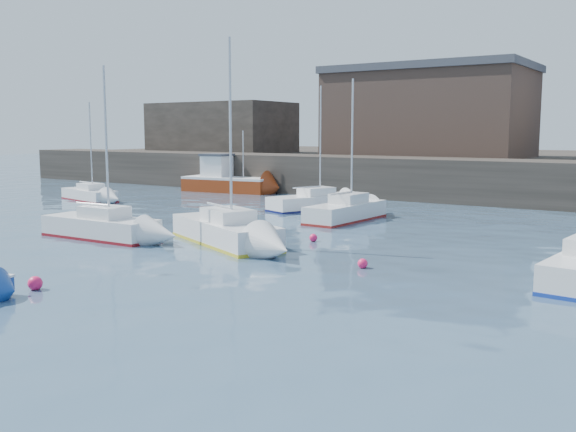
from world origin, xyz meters
The scene contains 14 objects.
water centered at (0.00, 0.00, 0.00)m, with size 220.00×220.00×0.00m, color #2D4760.
quay_wall centered at (0.00, 35.00, 1.50)m, with size 90.00×5.00×3.00m, color #28231E.
land_strip centered at (0.00, 53.00, 1.40)m, with size 90.00×32.00×2.80m, color #28231E.
warehouse centered at (-6.00, 43.00, 6.62)m, with size 16.40×10.40×7.60m.
bldg_west centered at (-28.00, 42.00, 5.30)m, with size 14.00×8.00×5.00m.
fishing_boat centered at (-18.95, 31.47, 0.97)m, with size 7.82×3.67×5.00m.
sailboat_a centered at (-9.15, 10.06, 0.55)m, with size 6.09×2.07×7.86m.
sailboat_b centered at (-3.43, 12.14, 0.58)m, with size 7.18×4.92×8.87m.
sailboat_e centered at (-22.84, 20.69, 0.45)m, with size 5.66×2.89×6.96m.
sailboat_f centered at (-2.43, 21.58, 0.55)m, with size 2.22×6.10×7.82m.
sailboat_h centered at (-6.67, 25.04, 0.51)m, with size 3.99×6.34×7.79m.
buoy_near centered at (-3.15, 2.31, 0.00)m, with size 0.46×0.46×0.46m, color #FF1D5A.
buoy_mid centered at (4.00, 10.88, 0.00)m, with size 0.37×0.37×0.37m, color #FF1D5A.
buoy_far centered at (-0.45, 14.78, 0.00)m, with size 0.37×0.37×0.37m, color #FF1D5A.
Camera 1 is at (14.33, -9.76, 4.96)m, focal length 40.00 mm.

